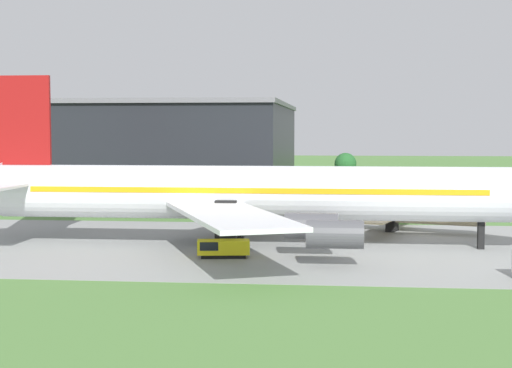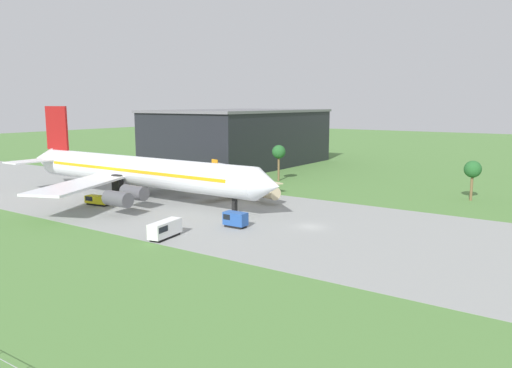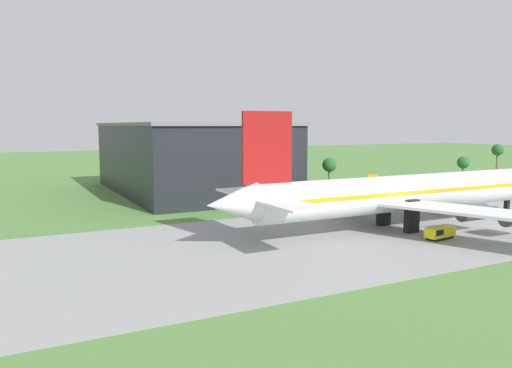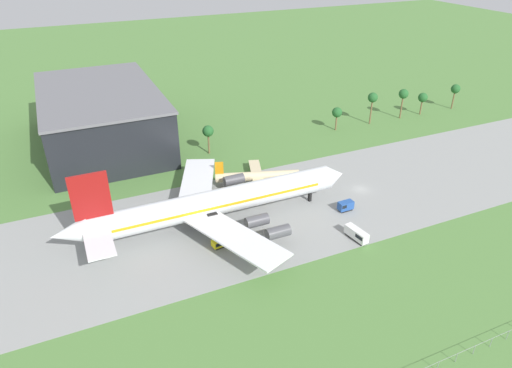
% 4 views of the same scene
% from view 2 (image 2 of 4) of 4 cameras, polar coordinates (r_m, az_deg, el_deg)
% --- Properties ---
extents(ground_plane, '(600.00, 600.00, 0.00)m').
position_cam_2_polar(ground_plane, '(84.55, 6.16, -4.87)').
color(ground_plane, '#517F3D').
extents(taxiway_strip, '(320.00, 44.00, 0.02)m').
position_cam_2_polar(taxiway_strip, '(84.55, 6.16, -4.86)').
color(taxiway_strip, gray).
rests_on(taxiway_strip, ground_plane).
extents(jet_airliner, '(73.43, 54.60, 19.82)m').
position_cam_2_polar(jet_airliner, '(110.36, -13.67, 1.46)').
color(jet_airliner, white).
rests_on(jet_airliner, ground_plane).
extents(regional_aircraft, '(23.43, 21.33, 7.48)m').
position_cam_2_polar(regional_aircraft, '(109.57, -1.72, -0.27)').
color(regional_aircraft, beige).
rests_on(regional_aircraft, ground_plane).
extents(baggage_tug, '(2.91, 6.59, 2.68)m').
position_cam_2_polar(baggage_tug, '(77.85, -10.44, -5.11)').
color(baggage_tug, black).
rests_on(baggage_tug, ground_plane).
extents(fuel_truck, '(5.70, 2.78, 1.89)m').
position_cam_2_polar(fuel_truck, '(106.56, -17.69, -1.75)').
color(fuel_truck, black).
rests_on(fuel_truck, ground_plane).
extents(catering_van, '(4.00, 2.12, 2.56)m').
position_cam_2_polar(catering_van, '(83.52, -2.44, -4.03)').
color(catering_van, black).
rests_on(catering_van, ground_plane).
extents(terminal_building, '(36.72, 61.20, 18.39)m').
position_cam_2_polar(terminal_building, '(167.73, -1.77, 5.35)').
color(terminal_building, black).
rests_on(terminal_building, ground_plane).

